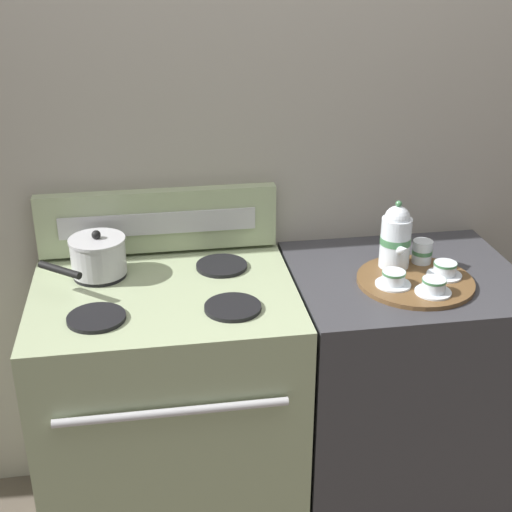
{
  "coord_description": "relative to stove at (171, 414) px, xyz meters",
  "views": [
    {
      "loc": [
        -0.39,
        -1.91,
        1.89
      ],
      "look_at": [
        -0.08,
        0.04,
        0.98
      ],
      "focal_mm": 50.0,
      "sensor_mm": 36.0,
      "label": 1
    }
  ],
  "objects": [
    {
      "name": "ground_plane",
      "position": [
        0.36,
        0.0,
        -0.45
      ],
      "size": [
        6.0,
        6.0,
        0.0
      ],
      "primitive_type": "plane",
      "color": "brown"
    },
    {
      "name": "teacup_front",
      "position": [
        0.78,
        -0.16,
        0.49
      ],
      "size": [
        0.11,
        0.11,
        0.05
      ],
      "color": "silver",
      "rests_on": "serving_tray"
    },
    {
      "name": "wall_back",
      "position": [
        0.36,
        0.33,
        0.65
      ],
      "size": [
        6.0,
        0.05,
        2.2
      ],
      "color": "#9E998E",
      "rests_on": "ground"
    },
    {
      "name": "teapot",
      "position": [
        0.73,
        0.03,
        0.57
      ],
      "size": [
        0.1,
        0.15,
        0.22
      ],
      "color": "silver",
      "rests_on": "serving_tray"
    },
    {
      "name": "control_panel",
      "position": [
        0.0,
        0.28,
        0.57
      ],
      "size": [
        0.78,
        0.05,
        0.21
      ],
      "color": "#9EAD84",
      "rests_on": "stove"
    },
    {
      "name": "saucepan",
      "position": [
        -0.19,
        0.14,
        0.52
      ],
      "size": [
        0.26,
        0.27,
        0.14
      ],
      "color": "#B7B7BC",
      "rests_on": "stove"
    },
    {
      "name": "teacup_right",
      "position": [
        0.86,
        -0.06,
        0.49
      ],
      "size": [
        0.11,
        0.11,
        0.05
      ],
      "color": "silver",
      "rests_on": "serving_tray"
    },
    {
      "name": "creamer_jug",
      "position": [
        0.82,
        0.05,
        0.5
      ],
      "size": [
        0.07,
        0.07,
        0.07
      ],
      "color": "silver",
      "rests_on": "serving_tray"
    },
    {
      "name": "side_counter",
      "position": [
        0.76,
        0.0,
        -0.0
      ],
      "size": [
        0.71,
        0.62,
        0.9
      ],
      "color": "#38383D",
      "rests_on": "ground"
    },
    {
      "name": "stove",
      "position": [
        0.0,
        0.0,
        0.0
      ],
      "size": [
        0.8,
        0.64,
        0.92
      ],
      "color": "#9EAD84",
      "rests_on": "ground"
    },
    {
      "name": "serving_tray",
      "position": [
        0.76,
        -0.06,
        0.46
      ],
      "size": [
        0.36,
        0.36,
        0.01
      ],
      "color": "brown",
      "rests_on": "side_counter"
    },
    {
      "name": "teacup_left",
      "position": [
        0.68,
        -0.09,
        0.49
      ],
      "size": [
        0.11,
        0.11,
        0.05
      ],
      "color": "silver",
      "rests_on": "serving_tray"
    }
  ]
}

